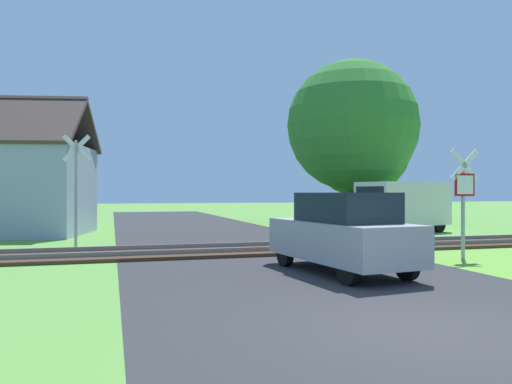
% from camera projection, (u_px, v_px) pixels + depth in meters
% --- Properties ---
extents(ground_plane, '(160.00, 160.00, 0.00)m').
position_uv_depth(ground_plane, '(433.00, 331.00, 6.40)').
color(ground_plane, '#5B933D').
extents(road_asphalt, '(7.68, 80.00, 0.01)m').
position_uv_depth(road_asphalt, '(359.00, 299.00, 8.32)').
color(road_asphalt, '#2D2D30').
rests_on(road_asphalt, ground).
extents(rail_track, '(60.00, 2.60, 0.22)m').
position_uv_depth(rail_track, '(249.00, 250.00, 14.95)').
color(rail_track, '#422D1E').
rests_on(rail_track, ground).
extents(stop_sign_near, '(0.88, 0.15, 2.95)m').
position_uv_depth(stop_sign_near, '(464.00, 194.00, 13.21)').
color(stop_sign_near, '#9E9EA5').
rests_on(stop_sign_near, ground).
extents(crossing_sign_far, '(0.86, 0.21, 3.61)m').
position_uv_depth(crossing_sign_far, '(76.00, 183.00, 15.61)').
color(crossing_sign_far, '#9E9EA5').
rests_on(crossing_sign_far, ground).
extents(house, '(7.82, 6.51, 5.87)m').
position_uv_depth(house, '(3.00, 186.00, 20.94)').
color(house, '#99A3B7').
rests_on(house, ground).
extents(tree_right, '(6.55, 6.55, 8.42)m').
position_uv_depth(tree_right, '(352.00, 126.00, 24.99)').
color(tree_right, '#513823').
rests_on(tree_right, ground).
extents(tree_far, '(6.34, 6.34, 7.89)m').
position_uv_depth(tree_far, '(359.00, 146.00, 30.96)').
color(tree_far, '#513823').
rests_on(tree_far, ground).
extents(mail_truck, '(5.22, 3.16, 2.24)m').
position_uv_depth(mail_truck, '(401.00, 205.00, 22.06)').
color(mail_truck, silver).
rests_on(mail_truck, ground).
extents(parked_car, '(2.11, 4.17, 1.78)m').
position_uv_depth(parked_car, '(342.00, 233.00, 11.01)').
color(parked_car, '#99999E').
rests_on(parked_car, ground).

